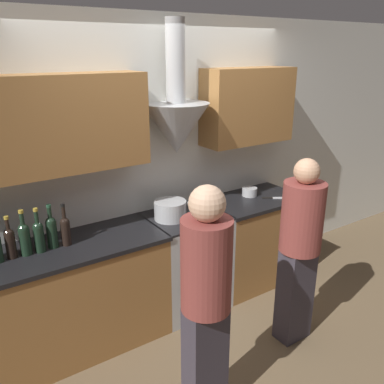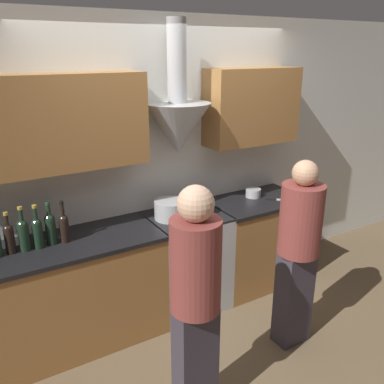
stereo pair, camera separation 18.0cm
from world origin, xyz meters
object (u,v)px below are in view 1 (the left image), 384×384
Objects in this scene: orange_fruit at (288,190)px; saucepan at (250,192)px; stove_range at (186,260)px; stock_pot at (170,210)px; wine_bottle_8 at (65,229)px; person_foreground_left at (206,296)px; wine_bottle_5 at (25,237)px; wine_bottle_7 at (52,230)px; mixing_bowl at (200,208)px; wine_bottle_4 at (10,241)px; person_foreground_right at (300,245)px; wine_bottle_6 at (39,235)px.

saucepan reaches higher than orange_fruit.
stove_range is 3.26× the size of stock_pot.
wine_bottle_8 is 2.20× the size of saucepan.
person_foreground_left reaches higher than orange_fruit.
wine_bottle_5 is 1.04× the size of wine_bottle_8.
wine_bottle_7 is 1.00m from stock_pot.
mixing_bowl is (1.31, -0.04, -0.09)m from wine_bottle_7.
wine_bottle_4 is 1.33× the size of mixing_bowl.
wine_bottle_4 reaches higher than stove_range.
wine_bottle_5 reaches higher than mixing_bowl.
person_foreground_right is (-0.70, -0.80, -0.09)m from orange_fruit.
wine_bottle_7 is at bearing 10.30° from wine_bottle_6.
wine_bottle_8 is at bearing 177.11° from orange_fruit.
wine_bottle_7 is at bearing 117.26° from person_foreground_left.
mixing_bowl is at bearing -3.39° from stock_pot.
person_foreground_right reaches higher than saucepan.
orange_fruit is at bearing -2.65° from wine_bottle_6.
wine_bottle_4 is 1.29m from stock_pot.
wine_bottle_5 reaches higher than stove_range.
mixing_bowl is at bearing -2.52° from stove_range.
wine_bottle_5 is 1.01× the size of wine_bottle_7.
wine_bottle_6 is 1.21× the size of stock_pot.
stove_range is 2.76× the size of wine_bottle_8.
wine_bottle_8 is 1.80m from person_foreground_right.
wine_bottle_6 is 2.45m from orange_fruit.
wine_bottle_5 reaches higher than wine_bottle_4.
wine_bottle_6 is at bearing 121.38° from person_foreground_left.
stock_pot is (-0.15, 0.01, 0.53)m from stove_range.
mixing_bowl is 1.04m from orange_fruit.
wine_bottle_6 reaches higher than mixing_bowl.
person_foreground_right is at bearing -108.80° from saucepan.
wine_bottle_8 is at bearing 178.84° from mixing_bowl.
orange_fruit is at bearing -2.89° from wine_bottle_8.
wine_bottle_4 reaches higher than orange_fruit.
person_foreground_right reaches higher than wine_bottle_8.
wine_bottle_6 is 1.00× the size of wine_bottle_7.
saucepan is (-0.37, 0.17, 0.00)m from orange_fruit.
stock_pot is (1.10, -0.01, -0.05)m from wine_bottle_6.
person_foreground_right reaches higher than wine_bottle_5.
wine_bottle_6 reaches higher than orange_fruit.
saucepan is 1.03m from person_foreground_right.
wine_bottle_7 is at bearing -178.83° from saucepan.
person_foreground_left is at bearing -123.30° from mixing_bowl.
wine_bottle_5 is at bearing -178.70° from saucepan.
wine_bottle_8 is (0.10, -0.02, -0.01)m from wine_bottle_7.
saucepan reaches higher than stove_range.
stove_range is at bearing -1.09° from wine_bottle_5.
stock_pot is at bearing -0.69° from wine_bottle_5.
stock_pot is at bearing 175.75° from stove_range.
wine_bottle_8 is at bearing -1.59° from wine_bottle_5.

